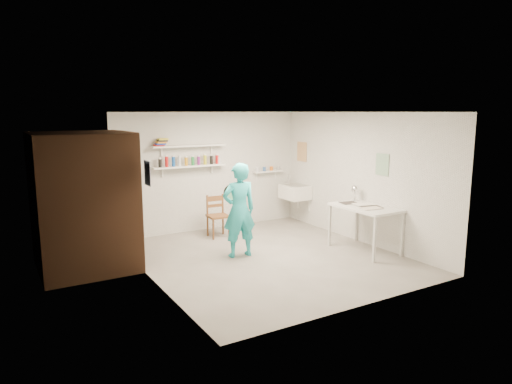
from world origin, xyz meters
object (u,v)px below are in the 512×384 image
man (239,210)px  wooden_chair (218,216)px  belfast_sink (295,192)px  desk_lamp (355,189)px  wall_clock (232,193)px  work_table (365,229)px

man → wooden_chair: bearing=-93.8°
belfast_sink → desk_lamp: size_ratio=4.03×
wall_clock → work_table: wall_clock is taller
wall_clock → desk_lamp: (2.24, -0.60, -0.04)m
desk_lamp → man: bearing=170.3°
wall_clock → belfast_sink: bearing=34.6°
man → wall_clock: man is taller
wall_clock → desk_lamp: size_ratio=1.91×
man → wall_clock: 0.34m
work_table → desk_lamp: desk_lamp is taller
work_table → desk_lamp: 0.80m
belfast_sink → wall_clock: size_ratio=2.11×
wall_clock → work_table: 2.40m
belfast_sink → work_table: (-0.11, -2.24, -0.30)m
belfast_sink → man: man is taller
wall_clock → wooden_chair: 1.25m
wooden_chair → work_table: wooden_chair is taller
man → wooden_chair: 1.34m
belfast_sink → wall_clock: wall_clock is taller
wooden_chair → man: bearing=-95.9°
wall_clock → work_table: size_ratio=0.24×
desk_lamp → wooden_chair: bearing=140.6°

